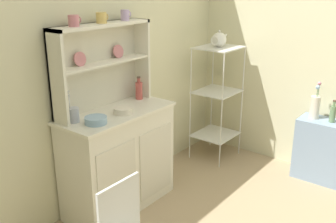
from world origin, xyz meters
TOP-DOWN VIEW (x-y plane):
  - wall_back at (0.00, 1.62)m, footprint 3.84×0.05m
  - hutch_cabinet at (-0.09, 1.37)m, footprint 0.99×0.45m
  - hutch_shelf_unit at (-0.09, 1.53)m, footprint 0.92×0.18m
  - bakers_rack at (1.25, 1.25)m, footprint 0.44×0.40m
  - side_shelf_blue at (1.44, 0.16)m, footprint 0.28×0.48m
  - cup_rose_0 at (-0.36, 1.49)m, footprint 0.09×0.08m
  - cup_gold_1 at (-0.09, 1.49)m, footprint 0.09×0.08m
  - cup_lilac_2 at (0.17, 1.49)m, footprint 0.08×0.07m
  - bowl_mixing_large at (-0.38, 1.29)m, footprint 0.16×0.16m
  - bowl_floral_medium at (-0.09, 1.29)m, footprint 0.15×0.15m
  - jam_bottle at (0.27, 1.45)m, footprint 0.06×0.06m
  - utensil_jar at (-0.46, 1.45)m, footprint 0.08×0.08m
  - porcelain_teapot at (1.25, 1.25)m, footprint 0.24×0.15m
  - flower_vase at (1.44, 0.28)m, footprint 0.09×0.09m
  - oil_bottle at (1.44, 0.12)m, footprint 0.05×0.05m

SIDE VIEW (x-z plane):
  - side_shelf_blue at x=1.44m, z-range 0.00..0.60m
  - hutch_cabinet at x=-0.09m, z-range 0.01..0.87m
  - oil_bottle at x=1.44m, z-range 0.58..0.79m
  - flower_vase at x=1.44m, z-range 0.54..0.90m
  - bakers_rack at x=1.25m, z-range 0.14..1.35m
  - bowl_floral_medium at x=-0.09m, z-range 0.85..0.90m
  - bowl_mixing_large at x=-0.38m, z-range 0.85..0.91m
  - utensil_jar at x=-0.46m, z-range 0.79..1.04m
  - jam_bottle at x=0.27m, z-range 0.84..1.04m
  - wall_back at x=0.00m, z-range 0.00..2.50m
  - hutch_shelf_unit at x=-0.09m, z-range 0.91..1.60m
  - porcelain_teapot at x=1.25m, z-range 1.20..1.36m
  - cup_rose_0 at x=-0.36m, z-range 1.54..1.62m
  - cup_gold_1 at x=-0.09m, z-range 1.54..1.62m
  - cup_lilac_2 at x=0.17m, z-range 1.54..1.63m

